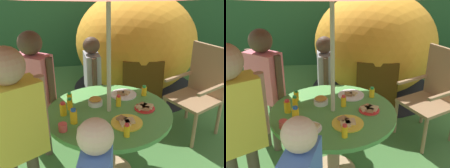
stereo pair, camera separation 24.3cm
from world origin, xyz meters
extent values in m
cube|color=#234C28|center=(0.00, 3.47, 1.07)|extent=(9.00, 0.70, 2.14)
cylinder|color=tan|center=(0.00, 0.00, 0.33)|extent=(0.12, 0.12, 0.66)
cylinder|color=#519E47|center=(0.00, 0.00, 0.68)|extent=(1.11, 1.11, 0.04)
cylinder|color=#B7AD8C|center=(0.00, 0.00, 1.02)|extent=(0.04, 0.04, 2.04)
cylinder|color=#93704C|center=(0.78, 0.63, 0.21)|extent=(0.04, 0.04, 0.42)
cylinder|color=#93704C|center=(0.98, 0.22, 0.21)|extent=(0.04, 0.04, 0.42)
cylinder|color=#93704C|center=(1.19, 0.83, 0.21)|extent=(0.04, 0.04, 0.42)
cylinder|color=#93704C|center=(1.38, 0.42, 0.21)|extent=(0.04, 0.04, 0.42)
cube|color=#93704C|center=(1.08, 0.53, 0.44)|extent=(0.66, 0.66, 0.04)
cube|color=#93704C|center=(1.29, 0.62, 0.76)|extent=(0.25, 0.46, 0.60)
cube|color=#93704C|center=(0.98, 0.73, 0.66)|extent=(0.46, 0.25, 0.03)
cube|color=#93704C|center=(1.18, 0.32, 0.66)|extent=(0.46, 0.25, 0.03)
ellipsoid|color=orange|center=(0.75, 1.93, 0.78)|extent=(2.13, 2.22, 1.56)
cylinder|color=black|center=(0.75, 1.93, 0.01)|extent=(2.28, 2.28, 0.01)
cube|color=#4B310D|center=(0.61, 0.98, 0.43)|extent=(0.52, 0.11, 0.70)
cylinder|color=navy|center=(-0.05, 0.95, 0.26)|extent=(0.07, 0.07, 0.51)
cylinder|color=navy|center=(-0.05, 0.82, 0.26)|extent=(0.07, 0.07, 0.51)
cube|color=#99999E|center=(-0.05, 0.89, 0.73)|extent=(0.18, 0.31, 0.43)
cylinder|color=#4C3828|center=(-0.06, 1.05, 0.75)|extent=(0.06, 0.06, 0.39)
cylinder|color=#4C3828|center=(-0.04, 0.72, 0.75)|extent=(0.06, 0.06, 0.39)
sphere|color=#4C3828|center=(-0.05, 0.89, 1.05)|extent=(0.19, 0.19, 0.19)
cylinder|color=brown|center=(-0.72, 0.48, 0.30)|extent=(0.08, 0.08, 0.60)
cylinder|color=brown|center=(-0.60, 0.40, 0.30)|extent=(0.08, 0.08, 0.60)
cube|color=#EA727F|center=(-0.66, 0.44, 0.86)|extent=(0.40, 0.35, 0.51)
cylinder|color=#4C3828|center=(-0.82, 0.55, 0.88)|extent=(0.06, 0.06, 0.46)
cylinder|color=#4C3828|center=(-0.50, 0.33, 0.88)|extent=(0.06, 0.06, 0.46)
sphere|color=#4C3828|center=(-0.66, 0.44, 1.22)|extent=(0.23, 0.23, 0.23)
cube|color=yellow|center=(-0.71, -0.41, 0.92)|extent=(0.43, 0.37, 0.55)
cylinder|color=tan|center=(-0.53, -0.31, 0.95)|extent=(0.07, 0.07, 0.49)
sphere|color=tan|center=(-0.71, -0.41, 1.32)|extent=(0.24, 0.24, 0.24)
cylinder|color=#D8B293|center=(-0.18, -0.71, 0.77)|extent=(0.06, 0.06, 0.40)
sphere|color=#D8B293|center=(-0.22, -0.88, 1.06)|extent=(0.20, 0.20, 0.20)
cylinder|color=white|center=(-0.11, 0.13, 0.72)|extent=(0.13, 0.13, 0.05)
ellipsoid|color=gold|center=(-0.11, 0.13, 0.75)|extent=(0.11, 0.11, 0.03)
cylinder|color=yellow|center=(0.11, -0.23, 0.70)|extent=(0.26, 0.26, 0.01)
cube|color=tan|center=(0.13, -0.23, 0.72)|extent=(0.08, 0.08, 0.02)
cube|color=#9E7547|center=(0.07, -0.19, 0.72)|extent=(0.10, 0.10, 0.02)
cube|color=tan|center=(0.09, -0.26, 0.72)|extent=(0.08, 0.08, 0.02)
cylinder|color=white|center=(-0.20, -0.28, 0.70)|extent=(0.20, 0.20, 0.01)
cube|color=tan|center=(-0.18, -0.28, 0.72)|extent=(0.12, 0.12, 0.02)
cube|color=#9E7547|center=(-0.22, -0.27, 0.72)|extent=(0.10, 0.10, 0.02)
cylinder|color=white|center=(0.19, 0.28, 0.70)|extent=(0.26, 0.26, 0.01)
cube|color=tan|center=(0.22, 0.28, 0.72)|extent=(0.09, 0.09, 0.02)
cube|color=#9E7547|center=(0.16, 0.28, 0.72)|extent=(0.08, 0.08, 0.02)
cylinder|color=red|center=(0.32, -0.02, 0.70)|extent=(0.18, 0.18, 0.01)
cube|color=tan|center=(0.35, -0.02, 0.72)|extent=(0.12, 0.12, 0.02)
cube|color=#9E7547|center=(0.31, 0.01, 0.72)|extent=(0.09, 0.09, 0.02)
cube|color=tan|center=(0.28, -0.03, 0.72)|extent=(0.08, 0.08, 0.02)
cube|color=#9E7547|center=(0.32, -0.06, 0.72)|extent=(0.08, 0.08, 0.02)
cylinder|color=yellow|center=(-0.34, 0.22, 0.74)|extent=(0.05, 0.05, 0.09)
cylinder|color=green|center=(-0.34, 0.22, 0.79)|extent=(0.03, 0.03, 0.02)
cylinder|color=yellow|center=(-0.31, -0.14, 0.75)|extent=(0.06, 0.06, 0.11)
cylinder|color=blue|center=(-0.31, -0.14, 0.82)|extent=(0.04, 0.04, 0.02)
cylinder|color=yellow|center=(0.07, -0.40, 0.74)|extent=(0.05, 0.05, 0.09)
cylinder|color=red|center=(0.07, -0.40, 0.80)|extent=(0.03, 0.03, 0.02)
cylinder|color=yellow|center=(-0.34, 0.09, 0.74)|extent=(0.05, 0.05, 0.09)
cylinder|color=green|center=(-0.34, 0.09, 0.80)|extent=(0.03, 0.03, 0.02)
cylinder|color=yellow|center=(-0.40, 0.00, 0.75)|extent=(0.06, 0.06, 0.10)
cylinder|color=red|center=(-0.40, 0.00, 0.81)|extent=(0.04, 0.04, 0.02)
cylinder|color=yellow|center=(0.10, 0.07, 0.74)|extent=(0.05, 0.05, 0.09)
cylinder|color=red|center=(0.10, 0.07, 0.80)|extent=(0.03, 0.03, 0.02)
cylinder|color=yellow|center=(0.39, 0.24, 0.74)|extent=(0.05, 0.05, 0.09)
cylinder|color=green|center=(0.39, 0.24, 0.79)|extent=(0.04, 0.04, 0.02)
cylinder|color=#E04C47|center=(-0.40, -0.24, 0.73)|extent=(0.07, 0.07, 0.06)
camera|label=1|loc=(-0.34, -2.02, 1.87)|focal=42.73mm
camera|label=2|loc=(-0.10, -2.05, 1.87)|focal=42.73mm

